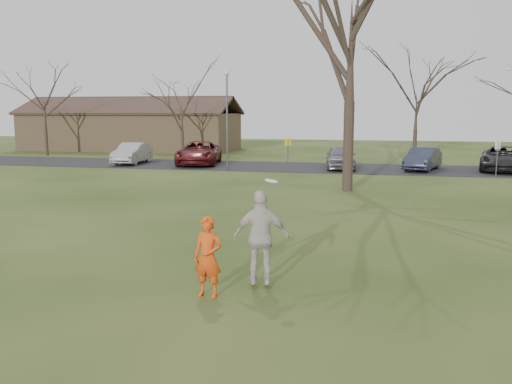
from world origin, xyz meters
TOP-DOWN VIEW (x-y plane):
  - ground at (0.00, 0.00)m, footprint 120.00×120.00m
  - parking_strip at (0.00, 25.00)m, footprint 62.00×6.50m
  - player_defender at (-0.00, -0.48)m, footprint 0.65×0.47m
  - car_1 at (-13.61, 24.62)m, footprint 1.91×4.58m
  - car_2 at (-8.79, 25.08)m, footprint 3.60×6.14m
  - car_4 at (1.06, 24.46)m, footprint 2.25×4.67m
  - car_5 at (6.20, 24.75)m, footprint 2.77×4.60m
  - car_6 at (11.05, 25.37)m, footprint 3.65×5.95m
  - catching_play at (0.94, 0.31)m, footprint 1.26×0.70m
  - building at (-20.00, 38.00)m, footprint 20.60×8.50m
  - lamp_post at (-6.00, 22.50)m, footprint 0.34×0.34m
  - sign_yellow at (-2.00, 22.00)m, footprint 0.35×0.35m
  - sign_white at (10.00, 22.00)m, footprint 0.35×0.35m
  - big_tree at (2.00, 15.00)m, footprint 9.00×9.00m
  - small_tree_row at (4.38, 30.06)m, footprint 55.00×5.90m

SIDE VIEW (x-z plane):
  - ground at x=0.00m, z-range 0.00..0.00m
  - parking_strip at x=0.00m, z-range 0.00..0.04m
  - car_5 at x=6.20m, z-range 0.04..1.47m
  - car_1 at x=-13.61m, z-range 0.04..1.51m
  - car_4 at x=1.06m, z-range 0.04..1.58m
  - car_6 at x=11.05m, z-range 0.04..1.58m
  - player_defender at x=0.00m, z-range 0.00..1.67m
  - car_2 at x=-8.79m, z-range 0.04..1.64m
  - catching_play at x=0.94m, z-range -0.03..2.24m
  - sign_yellow at x=-2.00m, z-range 0.41..2.49m
  - sign_white at x=10.00m, z-range 0.41..2.49m
  - building at x=-20.00m, z-range -0.64..4.50m
  - small_tree_row at x=4.38m, z-range -0.36..8.14m
  - lamp_post at x=-6.00m, z-range 0.83..7.10m
  - big_tree at x=2.00m, z-range 0.00..14.00m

